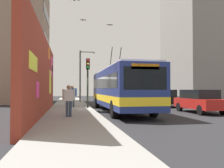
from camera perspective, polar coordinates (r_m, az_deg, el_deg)
ground_plane at (r=18.37m, az=-4.89°, el=-6.33°), size 80.00×80.00×0.00m
sidewalk_slab at (r=18.27m, az=-9.92°, el=-6.11°), size 48.00×3.20×0.15m
graffiti_wall at (r=14.64m, az=-16.55°, el=1.80°), size 14.65×0.32×4.76m
building_far_left at (r=32.00m, az=-24.33°, el=14.56°), size 9.02×9.40×20.61m
building_far_right at (r=38.20m, az=19.39°, el=9.49°), size 10.62×6.53×17.47m
city_bus at (r=16.74m, az=1.91°, el=-0.93°), size 11.37×2.60×4.85m
parked_car_red at (r=17.08m, az=20.59°, el=-3.83°), size 4.26×1.79×1.58m
parked_car_black at (r=22.67m, az=12.32°, el=-3.25°), size 4.59×1.86×1.58m
parked_car_dark_gray at (r=28.20m, az=7.62°, el=-2.90°), size 4.48×1.74×1.58m
parked_car_white at (r=33.93m, az=4.44°, el=-2.64°), size 4.80×1.81×1.58m
pedestrian_near_wall at (r=12.65m, az=-10.53°, el=-3.42°), size 0.22×0.67×1.67m
pedestrian_midblock at (r=19.32m, az=-9.66°, el=-2.51°), size 0.24×0.78×1.77m
traffic_light at (r=18.24m, az=-5.95°, el=2.35°), size 0.49×0.28×3.88m
street_lamp at (r=27.97m, az=-7.33°, el=2.94°), size 0.44×1.89×6.09m
flying_pigeons at (r=18.46m, az=-4.11°, el=19.46°), size 8.26×3.91×3.59m
curbside_puddle at (r=16.68m, az=-2.21°, el=-6.83°), size 1.84×1.84×0.00m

